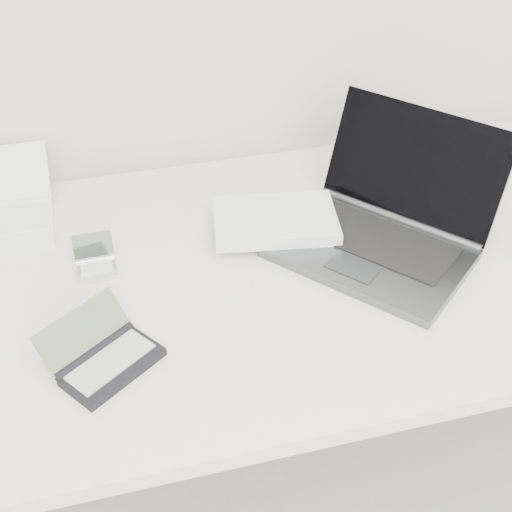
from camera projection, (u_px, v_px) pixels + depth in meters
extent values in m
cube|color=white|center=(266.00, 272.00, 1.35)|extent=(1.60, 0.80, 0.03)
cylinder|color=silver|center=(489.00, 252.00, 1.99)|extent=(0.04, 0.04, 0.70)
cube|color=#55585A|center=(370.00, 253.00, 1.36)|extent=(0.41, 0.43, 0.02)
cube|color=black|center=(378.00, 240.00, 1.37)|extent=(0.29, 0.31, 0.00)
cube|color=black|center=(415.00, 165.00, 1.39)|extent=(0.29, 0.33, 0.21)
cylinder|color=#55585A|center=(399.00, 219.00, 1.43)|extent=(0.24, 0.28, 0.02)
cube|color=#36383A|center=(353.00, 267.00, 1.31)|extent=(0.11, 0.11, 0.00)
cube|color=white|center=(275.00, 220.00, 1.40)|extent=(0.26, 0.20, 0.02)
cube|color=white|center=(275.00, 215.00, 1.40)|extent=(0.26, 0.19, 0.00)
cube|color=silver|center=(97.00, 271.00, 1.32)|extent=(0.07, 0.06, 0.01)
cube|color=silver|center=(97.00, 268.00, 1.32)|extent=(0.06, 0.03, 0.00)
cube|color=gray|center=(93.00, 246.00, 1.33)|extent=(0.07, 0.03, 0.05)
cylinder|color=silver|center=(95.00, 260.00, 1.34)|extent=(0.07, 0.01, 0.01)
cube|color=black|center=(113.00, 367.00, 1.13)|extent=(0.18, 0.16, 0.01)
cube|color=#A0A0A0|center=(111.00, 362.00, 1.13)|extent=(0.15, 0.13, 0.00)
cube|color=#666E5B|center=(83.00, 331.00, 1.14)|extent=(0.16, 0.13, 0.06)
cylinder|color=black|center=(95.00, 351.00, 1.15)|extent=(0.14, 0.10, 0.02)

